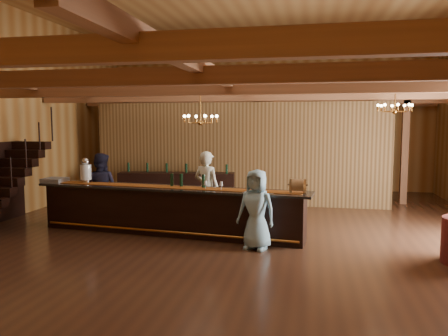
% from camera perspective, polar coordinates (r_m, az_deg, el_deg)
% --- Properties ---
extents(floor, '(14.00, 14.00, 0.00)m').
position_cam_1_polar(floor, '(10.06, 1.21, -8.35)').
color(floor, '#3F2418').
rests_on(floor, ground).
extents(wall_back, '(12.00, 0.10, 5.50)m').
position_cam_1_polar(wall_back, '(16.69, 5.52, 6.80)').
color(wall_back, '#9F743C').
rests_on(wall_back, floor).
extents(wall_front, '(12.00, 0.10, 5.50)m').
position_cam_1_polar(wall_front, '(3.13, -22.37, 10.50)').
color(wall_front, '#9F743C').
rests_on(wall_front, floor).
extents(beam_grid, '(11.90, 13.90, 0.39)m').
position_cam_1_polar(beam_grid, '(10.28, 1.76, 10.15)').
color(beam_grid, '#975935').
rests_on(beam_grid, wall_left).
extents(support_posts, '(9.20, 10.20, 3.20)m').
position_cam_1_polar(support_posts, '(9.31, 0.69, 0.49)').
color(support_posts, '#975935').
rests_on(support_posts, floor).
extents(partition_wall, '(9.00, 0.18, 3.10)m').
position_cam_1_polar(partition_wall, '(13.32, 1.78, 1.90)').
color(partition_wall, brown).
rests_on(partition_wall, floor).
extents(backroom_boxes, '(4.10, 0.60, 1.10)m').
position_cam_1_polar(backroom_boxes, '(15.36, 3.77, -1.41)').
color(backroom_boxes, black).
rests_on(backroom_boxes, floor).
extents(tasting_bar, '(6.38, 1.44, 1.07)m').
position_cam_1_polar(tasting_bar, '(9.88, -7.18, -5.48)').
color(tasting_bar, black).
rests_on(tasting_bar, floor).
extents(beverage_dispenser, '(0.26, 0.26, 0.60)m').
position_cam_1_polar(beverage_dispenser, '(10.88, -17.62, -0.37)').
color(beverage_dispenser, silver).
rests_on(beverage_dispenser, tasting_bar).
extents(glass_rack_tray, '(0.50, 0.50, 0.10)m').
position_cam_1_polar(glass_rack_tray, '(11.30, -21.22, -1.48)').
color(glass_rack_tray, gray).
rests_on(glass_rack_tray, tasting_bar).
extents(raffle_drum, '(0.34, 0.24, 0.30)m').
position_cam_1_polar(raffle_drum, '(8.93, 9.60, -2.21)').
color(raffle_drum, '#98683A').
rests_on(raffle_drum, tasting_bar).
extents(bar_bottle_0, '(0.07, 0.07, 0.30)m').
position_cam_1_polar(bar_bottle_0, '(9.87, -6.83, -1.55)').
color(bar_bottle_0, black).
rests_on(bar_bottle_0, tasting_bar).
extents(bar_bottle_1, '(0.07, 0.07, 0.30)m').
position_cam_1_polar(bar_bottle_1, '(9.78, -5.62, -1.60)').
color(bar_bottle_1, black).
rests_on(bar_bottle_1, tasting_bar).
extents(bar_bottle_2, '(0.07, 0.07, 0.30)m').
position_cam_1_polar(bar_bottle_2, '(9.59, -2.68, -1.73)').
color(bar_bottle_2, black).
rests_on(bar_bottle_2, tasting_bar).
extents(backbar_shelf, '(3.54, 1.00, 0.98)m').
position_cam_1_polar(backbar_shelf, '(13.34, -6.20, -2.70)').
color(backbar_shelf, black).
rests_on(backbar_shelf, floor).
extents(chandelier_left, '(0.80, 0.80, 0.78)m').
position_cam_1_polar(chandelier_left, '(10.06, -3.09, 6.47)').
color(chandelier_left, '#B8752C').
rests_on(chandelier_left, beam_grid).
extents(chandelier_right, '(0.80, 0.80, 0.51)m').
position_cam_1_polar(chandelier_right, '(11.24, 21.41, 7.36)').
color(chandelier_right, '#B8752C').
rests_on(chandelier_right, beam_grid).
extents(bartender, '(0.77, 0.62, 1.82)m').
position_cam_1_polar(bartender, '(10.44, -2.27, -2.75)').
color(bartender, silver).
rests_on(bartender, floor).
extents(staff_second, '(0.87, 0.68, 1.75)m').
position_cam_1_polar(staff_second, '(11.19, -15.82, -2.57)').
color(staff_second, black).
rests_on(staff_second, floor).
extents(guest, '(0.88, 0.70, 1.58)m').
position_cam_1_polar(guest, '(8.61, 4.24, -5.42)').
color(guest, '#92C8E1').
rests_on(guest, floor).
extents(floor_plant, '(0.89, 0.81, 1.32)m').
position_cam_1_polar(floor_plant, '(13.53, 13.42, -1.99)').
color(floor_plant, '#274B24').
rests_on(floor_plant, floor).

